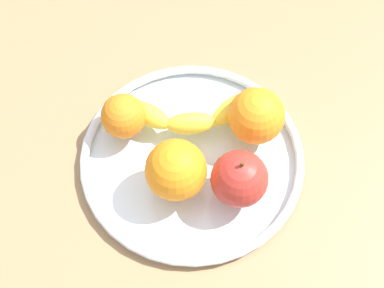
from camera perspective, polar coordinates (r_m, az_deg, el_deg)
name	(u,v)px	position (r cm, az deg, el deg)	size (l,w,h in cm)	color
ground_plane	(192,167)	(76.63, 0.00, -2.46)	(167.96, 167.96, 4.00)	#98764F
fruit_bowl	(192,158)	(74.04, 0.00, -1.45)	(30.64, 30.64, 1.80)	silver
banana	(193,115)	(74.65, 0.15, 3.11)	(19.44, 7.20, 3.04)	yellow
apple	(239,179)	(67.83, 5.02, -3.68)	(7.35, 7.35, 8.15)	#B32F26
orange_front_left	(176,170)	(67.81, -1.70, -2.76)	(7.92, 7.92, 7.92)	orange
orange_center	(123,116)	(73.31, -7.25, 2.95)	(6.12, 6.12, 6.12)	orange
orange_front_right	(256,116)	(72.34, 6.79, 2.96)	(7.66, 7.66, 7.66)	orange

